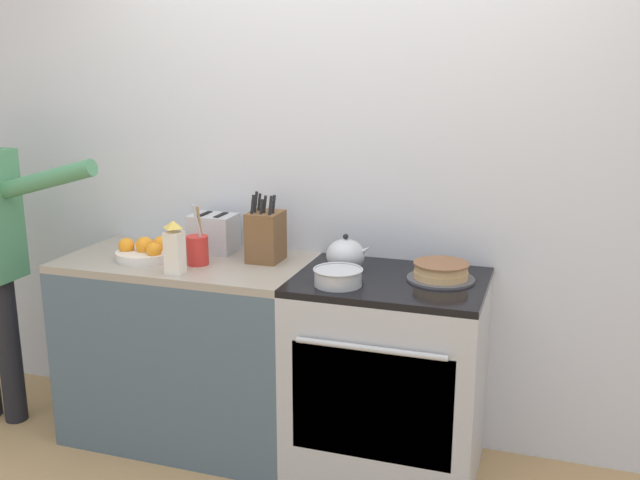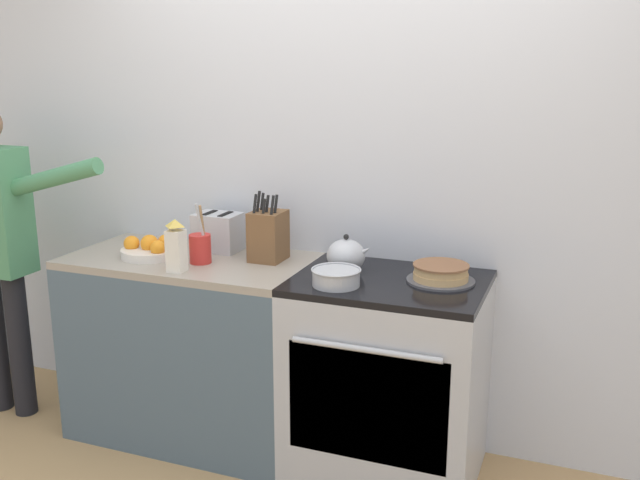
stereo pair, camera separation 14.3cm
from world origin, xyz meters
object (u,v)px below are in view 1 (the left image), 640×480
(stove_range, at_px, (387,376))
(knife_block, at_px, (266,236))
(fruit_bowl, at_px, (146,251))
(toaster, at_px, (214,233))
(tea_kettle, at_px, (346,255))
(layer_cake, at_px, (441,272))
(milk_carton, at_px, (174,249))
(mixing_bowl, at_px, (338,277))
(utensil_crock, at_px, (198,249))

(stove_range, bearing_deg, knife_block, 171.08)
(fruit_bowl, bearing_deg, toaster, 42.93)
(tea_kettle, bearing_deg, layer_cake, 0.05)
(stove_range, bearing_deg, toaster, 169.51)
(fruit_bowl, relative_size, toaster, 1.17)
(layer_cake, relative_size, fruit_bowl, 1.06)
(tea_kettle, distance_m, milk_carton, 0.73)
(tea_kettle, relative_size, mixing_bowl, 1.00)
(stove_range, distance_m, utensil_crock, 1.01)
(knife_block, xyz_separation_m, toaster, (-0.30, 0.07, -0.03))
(knife_block, distance_m, utensil_crock, 0.31)
(mixing_bowl, relative_size, milk_carton, 0.88)
(tea_kettle, xyz_separation_m, milk_carton, (-0.68, -0.26, 0.04))
(stove_range, relative_size, layer_cake, 3.14)
(tea_kettle, relative_size, utensil_crock, 0.74)
(layer_cake, distance_m, toaster, 1.11)
(utensil_crock, bearing_deg, mixing_bowl, -7.97)
(milk_carton, bearing_deg, tea_kettle, 21.16)
(tea_kettle, distance_m, toaster, 0.70)
(knife_block, relative_size, fruit_bowl, 1.20)
(layer_cake, height_order, utensil_crock, utensil_crock)
(mixing_bowl, relative_size, knife_block, 0.64)
(stove_range, distance_m, layer_cake, 0.52)
(mixing_bowl, bearing_deg, tea_kettle, 97.48)
(mixing_bowl, height_order, milk_carton, milk_carton)
(stove_range, bearing_deg, tea_kettle, 166.67)
(stove_range, bearing_deg, fruit_bowl, -177.29)
(layer_cake, relative_size, utensil_crock, 1.02)
(utensil_crock, distance_m, milk_carton, 0.16)
(stove_range, xyz_separation_m, fruit_bowl, (-1.13, -0.05, 0.48))
(fruit_bowl, distance_m, toaster, 0.33)
(knife_block, xyz_separation_m, utensil_crock, (-0.27, -0.15, -0.05))
(utensil_crock, relative_size, milk_carton, 1.20)
(stove_range, distance_m, mixing_bowl, 0.53)
(utensil_crock, bearing_deg, stove_range, 3.85)
(utensil_crock, distance_m, fruit_bowl, 0.27)
(stove_range, relative_size, toaster, 3.92)
(toaster, bearing_deg, stove_range, -10.49)
(layer_cake, distance_m, fruit_bowl, 1.34)
(utensil_crock, bearing_deg, knife_block, 29.82)
(fruit_bowl, bearing_deg, mixing_bowl, -6.00)
(mixing_bowl, bearing_deg, layer_cake, 27.86)
(tea_kettle, bearing_deg, fruit_bowl, -173.67)
(knife_block, relative_size, utensil_crock, 1.14)
(tea_kettle, relative_size, toaster, 0.90)
(mixing_bowl, distance_m, knife_block, 0.49)
(mixing_bowl, xyz_separation_m, knife_block, (-0.42, 0.25, 0.08))
(layer_cake, relative_size, milk_carton, 1.22)
(tea_kettle, xyz_separation_m, mixing_bowl, (0.03, -0.20, -0.03))
(fruit_bowl, xyz_separation_m, toaster, (0.24, 0.22, 0.05))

